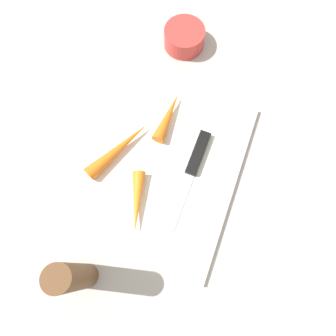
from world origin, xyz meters
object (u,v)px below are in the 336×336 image
object	(u,v)px
carrot_longest	(118,149)
pepper_grinder	(74,277)
cutting_board	(168,169)
carrot_shortest	(168,117)
small_bowl	(184,38)
knife	(196,159)
carrot_medium	(137,202)

from	to	relation	value
carrot_longest	pepper_grinder	world-z (taller)	pepper_grinder
cutting_board	carrot_shortest	size ratio (longest dim) A/B	3.35
carrot_shortest	pepper_grinder	distance (m)	0.34
carrot_longest	small_bowl	world-z (taller)	small_bowl
cutting_board	carrot_longest	xyz separation A→B (m)	(0.00, -0.10, 0.02)
small_bowl	cutting_board	bearing A→B (deg)	13.25
carrot_shortest	carrot_longest	xyz separation A→B (m)	(0.10, -0.06, 0.00)
carrot_shortest	small_bowl	world-z (taller)	small_bowl
carrot_longest	small_bowl	bearing A→B (deg)	19.56
carrot_longest	small_bowl	size ratio (longest dim) A/B	1.73
knife	carrot_shortest	world-z (taller)	carrot_shortest
small_bowl	carrot_shortest	bearing A→B (deg)	9.65
knife	pepper_grinder	xyz separation A→B (m)	(0.27, -0.11, 0.07)
carrot_longest	small_bowl	xyz separation A→B (m)	(-0.29, 0.03, -0.00)
cutting_board	small_bowl	size ratio (longest dim) A/B	4.16
carrot_longest	pepper_grinder	distance (m)	0.24
carrot_shortest	small_bowl	distance (m)	0.19
small_bowl	carrot_medium	bearing A→B (deg)	5.86
knife	carrot_longest	world-z (taller)	carrot_longest
cutting_board	knife	world-z (taller)	knife
knife	carrot_medium	xyz separation A→B (m)	(0.12, -0.07, 0.01)
knife	small_bowl	xyz separation A→B (m)	(-0.25, -0.11, 0.00)
knife	pepper_grinder	distance (m)	0.30
carrot_shortest	small_bowl	xyz separation A→B (m)	(-0.19, -0.03, -0.00)
cutting_board	pepper_grinder	size ratio (longest dim) A/B	2.17
knife	carrot_medium	distance (m)	0.14
small_bowl	pepper_grinder	distance (m)	0.52
carrot_shortest	cutting_board	bearing A→B (deg)	-157.96
knife	small_bowl	distance (m)	0.28
cutting_board	pepper_grinder	xyz separation A→B (m)	(0.23, -0.07, 0.08)
cutting_board	carrot_shortest	bearing A→B (deg)	-159.95
knife	pepper_grinder	world-z (taller)	pepper_grinder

